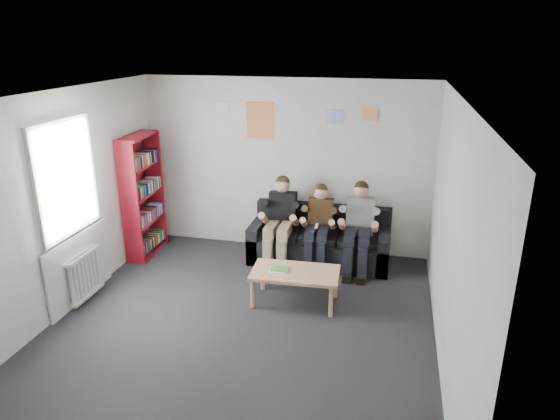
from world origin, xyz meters
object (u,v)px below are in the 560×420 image
person_middle (318,227)px  person_right (358,228)px  coffee_table (295,275)px  person_left (280,222)px  sofa (320,242)px  bookshelf (143,196)px

person_middle → person_right: person_right is taller
coffee_table → person_right: bearing=59.0°
person_left → sofa: bearing=14.6°
bookshelf → person_left: 2.15m
person_right → sofa: bearing=156.8°
coffee_table → person_middle: (0.12, 1.17, 0.23)m
sofa → coffee_table: 1.37m
bookshelf → person_left: size_ratio=1.44×
sofa → bookshelf: 2.81m
coffee_table → person_middle: size_ratio=0.90×
sofa → coffee_table: (-0.12, -1.36, 0.10)m
bookshelf → person_right: bookshelf is taller
bookshelf → person_middle: bearing=-1.8°
sofa → coffee_table: size_ratio=1.89×
coffee_table → person_left: person_left is taller
person_left → person_middle: 0.58m
coffee_table → person_middle: bearing=84.4°
person_left → person_middle: person_left is taller
bookshelf → coffee_table: 2.84m
person_middle → sofa: bearing=86.0°
sofa → person_middle: size_ratio=1.70×
bookshelf → coffee_table: bearing=-26.3°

